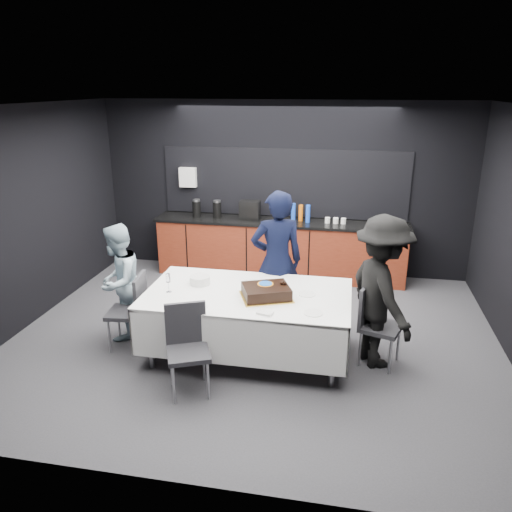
{
  "coord_description": "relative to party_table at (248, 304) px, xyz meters",
  "views": [
    {
      "loc": [
        1.07,
        -5.51,
        3.02
      ],
      "look_at": [
        0.0,
        0.1,
        1.05
      ],
      "focal_mm": 35.0,
      "sensor_mm": 36.0,
      "label": 1
    }
  ],
  "objects": [
    {
      "name": "chair_right",
      "position": [
        1.43,
        0.09,
        -0.11
      ],
      "size": [
        0.54,
        0.54,
        0.92
      ],
      "color": "#29282D",
      "rests_on": "ground"
    },
    {
      "name": "plate_stack",
      "position": [
        -0.61,
        0.15,
        0.19
      ],
      "size": [
        0.24,
        0.24,
        0.1
      ],
      "primitive_type": "cylinder",
      "color": "white",
      "rests_on": "party_table"
    },
    {
      "name": "person_left",
      "position": [
        -1.65,
        0.15,
        0.08
      ],
      "size": [
        0.55,
        0.71,
        1.45
      ],
      "primitive_type": "imported",
      "rotation": [
        0.0,
        0.0,
        -1.57
      ],
      "color": "#A7C4D3",
      "rests_on": "ground"
    },
    {
      "name": "chair_near",
      "position": [
        -0.46,
        -0.81,
        -0.11
      ],
      "size": [
        0.55,
        0.55,
        0.92
      ],
      "color": "#29282D",
      "rests_on": "ground"
    },
    {
      "name": "chair_left",
      "position": [
        -1.38,
        -0.1,
        -0.11
      ],
      "size": [
        0.47,
        0.47,
        0.92
      ],
      "color": "#29282D",
      "rests_on": "ground"
    },
    {
      "name": "cake_assembly",
      "position": [
        0.23,
        -0.09,
        0.21
      ],
      "size": [
        0.66,
        0.61,
        0.17
      ],
      "color": "#EFBA46",
      "rests_on": "party_table"
    },
    {
      "name": "room_shell",
      "position": [
        0.0,
        0.4,
        1.22
      ],
      "size": [
        6.04,
        5.04,
        2.82
      ],
      "color": "white",
      "rests_on": "ground"
    },
    {
      "name": "kitchenette",
      "position": [
        -0.02,
        2.62,
        -0.1
      ],
      "size": [
        4.1,
        0.64,
        2.05
      ],
      "color": "maroon",
      "rests_on": "ground"
    },
    {
      "name": "loose_plate_far",
      "position": [
        -0.03,
        0.32,
        0.14
      ],
      "size": [
        0.18,
        0.18,
        0.01
      ],
      "primitive_type": "cylinder",
      "color": "white",
      "rests_on": "party_table"
    },
    {
      "name": "loose_plate_right_b",
      "position": [
        0.78,
        -0.4,
        0.14
      ],
      "size": [
        0.2,
        0.2,
        0.01
      ],
      "primitive_type": "cylinder",
      "color": "white",
      "rests_on": "party_table"
    },
    {
      "name": "loose_plate_near",
      "position": [
        -0.43,
        -0.46,
        0.14
      ],
      "size": [
        0.19,
        0.19,
        0.01
      ],
      "primitive_type": "cylinder",
      "color": "white",
      "rests_on": "party_table"
    },
    {
      "name": "person_right",
      "position": [
        1.47,
        0.09,
        0.22
      ],
      "size": [
        1.06,
        1.28,
        1.73
      ],
      "primitive_type": "imported",
      "rotation": [
        0.0,
        0.0,
        2.01
      ],
      "color": "black",
      "rests_on": "ground"
    },
    {
      "name": "loose_plate_right_a",
      "position": [
        0.67,
        0.07,
        0.14
      ],
      "size": [
        0.2,
        0.2,
        0.01
      ],
      "primitive_type": "cylinder",
      "color": "white",
      "rests_on": "party_table"
    },
    {
      "name": "fork_pile",
      "position": [
        0.29,
        -0.52,
        0.15
      ],
      "size": [
        0.18,
        0.14,
        0.03
      ],
      "primitive_type": "cube",
      "rotation": [
        0.0,
        0.0,
        -0.26
      ],
      "color": "white",
      "rests_on": "party_table"
    },
    {
      "name": "person_center",
      "position": [
        0.22,
        0.75,
        0.27
      ],
      "size": [
        0.77,
        0.63,
        1.82
      ],
      "primitive_type": "imported",
      "rotation": [
        0.0,
        0.0,
        3.48
      ],
      "color": "black",
      "rests_on": "ground"
    },
    {
      "name": "party_table",
      "position": [
        0.0,
        0.0,
        0.0
      ],
      "size": [
        2.32,
        1.32,
        0.78
      ],
      "color": "#99999E",
      "rests_on": "ground"
    },
    {
      "name": "ground",
      "position": [
        0.0,
        0.4,
        -0.64
      ],
      "size": [
        6.0,
        6.0,
        0.0
      ],
      "primitive_type": "plane",
      "color": "#414045",
      "rests_on": "ground"
    },
    {
      "name": "champagne_flute",
      "position": [
        -0.89,
        -0.15,
        0.3
      ],
      "size": [
        0.06,
        0.06,
        0.22
      ],
      "color": "white",
      "rests_on": "party_table"
    }
  ]
}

